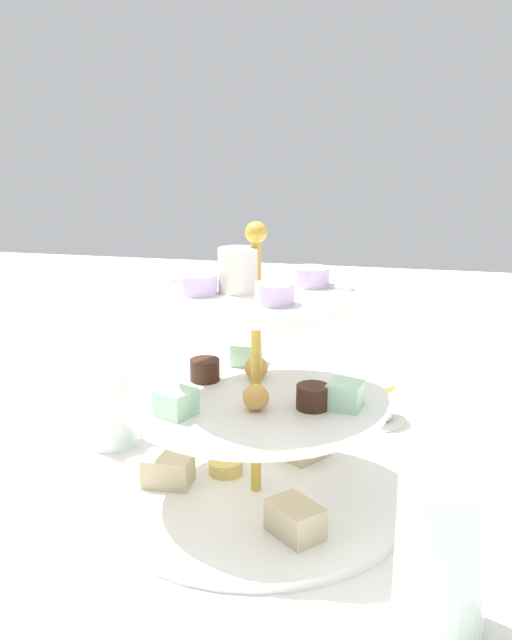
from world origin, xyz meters
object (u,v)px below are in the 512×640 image
at_px(water_glass_short_left, 271,382).
at_px(teacup_with_saucer, 371,401).
at_px(water_glass_mid_back, 112,406).
at_px(water_glass_tall_right, 441,555).
at_px(tiered_serving_stand, 255,418).

xyz_separation_m(water_glass_short_left, teacup_with_saucer, (-0.13, 0.01, -0.01)).
bearing_deg(teacup_with_saucer, water_glass_mid_back, 24.84).
bearing_deg(water_glass_mid_back, water_glass_tall_right, 145.43).
relative_size(water_glass_tall_right, water_glass_short_left, 1.62).
bearing_deg(water_glass_short_left, water_glass_tall_right, 117.24).
bearing_deg(tiered_serving_stand, water_glass_tall_right, 137.38).
height_order(tiered_serving_stand, water_glass_mid_back, tiered_serving_stand).
distance_m(water_glass_tall_right, teacup_with_saucer, 0.39).
height_order(tiered_serving_stand, water_glass_tall_right, tiered_serving_stand).
bearing_deg(water_glass_short_left, water_glass_mid_back, 41.33).
xyz_separation_m(water_glass_tall_right, water_glass_mid_back, (0.36, -0.25, -0.01)).
bearing_deg(water_glass_short_left, teacup_with_saucer, 176.69).
distance_m(teacup_with_saucer, water_glass_mid_back, 0.32).
distance_m(water_glass_short_left, water_glass_mid_back, 0.21).
xyz_separation_m(teacup_with_saucer, water_glass_mid_back, (0.29, 0.13, 0.02)).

